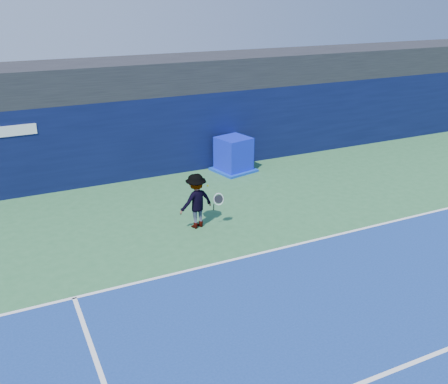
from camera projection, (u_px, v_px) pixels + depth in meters
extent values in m
plane|color=#2F6A3C|center=(330.00, 312.00, 10.98)|extent=(80.00, 80.00, 0.00)
cube|color=white|center=(263.00, 252.00, 13.49)|extent=(24.00, 0.10, 0.01)
cube|color=white|center=(396.00, 370.00, 9.30)|extent=(24.00, 0.10, 0.01)
cube|color=black|center=(157.00, 75.00, 19.27)|extent=(36.00, 3.00, 1.20)
cube|color=#090F33|center=(168.00, 133.00, 19.22)|extent=(36.00, 1.00, 3.00)
cube|color=#0E1BC5|center=(234.00, 154.00, 19.45)|extent=(1.36, 1.36, 1.36)
cube|color=#0C35B4|center=(233.00, 170.00, 19.68)|extent=(1.70, 1.70, 0.09)
imported|color=silver|center=(196.00, 201.00, 14.70)|extent=(1.18, 0.82, 1.68)
cylinder|color=black|center=(214.00, 207.00, 14.74)|extent=(0.08, 0.15, 0.26)
torus|color=silver|center=(219.00, 199.00, 14.66)|extent=(0.31, 0.17, 0.30)
cylinder|color=black|center=(219.00, 199.00, 14.66)|extent=(0.26, 0.13, 0.25)
sphere|color=#A8D117|center=(208.00, 186.00, 14.79)|extent=(0.07, 0.07, 0.07)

